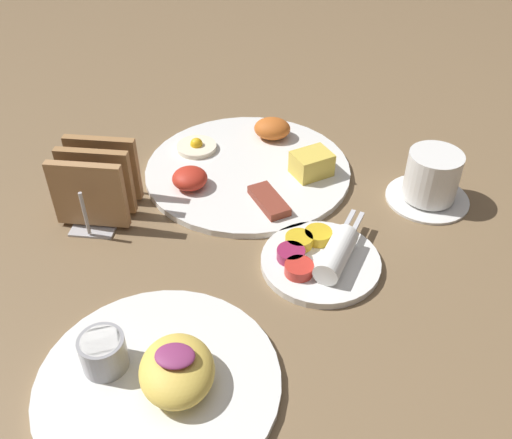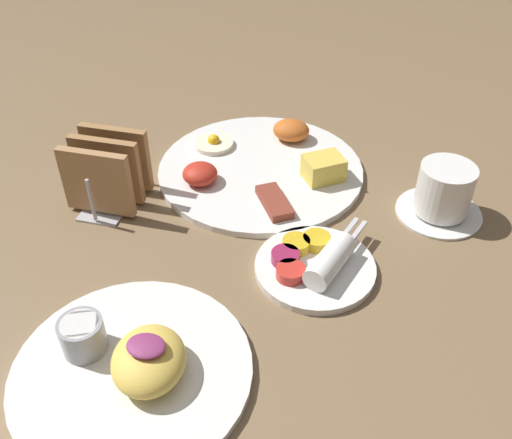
{
  "view_description": "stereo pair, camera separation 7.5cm",
  "coord_description": "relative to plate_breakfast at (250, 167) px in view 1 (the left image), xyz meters",
  "views": [
    {
      "loc": [
        0.14,
        -0.52,
        0.5
      ],
      "look_at": [
        0.07,
        0.06,
        0.03
      ],
      "focal_mm": 40.0,
      "sensor_mm": 36.0,
      "label": 1
    },
    {
      "loc": [
        0.21,
        -0.51,
        0.5
      ],
      "look_at": [
        0.07,
        0.06,
        0.03
      ],
      "focal_mm": 40.0,
      "sensor_mm": 36.0,
      "label": 2
    }
  ],
  "objects": [
    {
      "name": "plate_breakfast",
      "position": [
        0.0,
        0.0,
        0.0
      ],
      "size": [
        0.32,
        0.32,
        0.05
      ],
      "color": "white",
      "rests_on": "ground_plane"
    },
    {
      "name": "ground_plane",
      "position": [
        -0.05,
        -0.21,
        -0.01
      ],
      "size": [
        3.0,
        3.0,
        0.0
      ],
      "primitive_type": "plane",
      "color": "brown"
    },
    {
      "name": "toast_rack",
      "position": [
        -0.2,
        -0.12,
        0.04
      ],
      "size": [
        0.1,
        0.12,
        0.1
      ],
      "color": "#B7B7BC",
      "rests_on": "ground_plane"
    },
    {
      "name": "plate_condiments",
      "position": [
        0.11,
        -0.2,
        0.0
      ],
      "size": [
        0.15,
        0.16,
        0.04
      ],
      "color": "white",
      "rests_on": "ground_plane"
    },
    {
      "name": "coffee_cup",
      "position": [
        0.27,
        -0.04,
        0.03
      ],
      "size": [
        0.12,
        0.12,
        0.08
      ],
      "color": "white",
      "rests_on": "ground_plane"
    },
    {
      "name": "plate_foreground",
      "position": [
        -0.05,
        -0.4,
        0.0
      ],
      "size": [
        0.25,
        0.25,
        0.06
      ],
      "color": "white",
      "rests_on": "ground_plane"
    }
  ]
}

